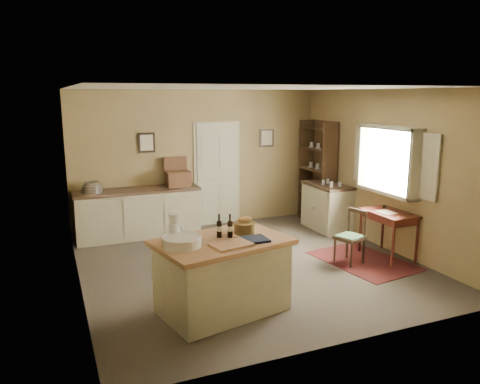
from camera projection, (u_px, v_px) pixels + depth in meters
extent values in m
plane|color=#494138|center=(250.00, 265.00, 7.27)|extent=(5.00, 5.00, 0.00)
cube|color=#977E50|center=(200.00, 159.00, 9.25)|extent=(5.00, 0.10, 2.70)
cube|color=#977E50|center=(350.00, 222.00, 4.73)|extent=(5.00, 0.10, 2.70)
cube|color=#977E50|center=(75.00, 194.00, 6.06)|extent=(0.10, 5.00, 2.70)
cube|color=#977E50|center=(386.00, 170.00, 7.93)|extent=(0.10, 5.00, 2.70)
plane|color=silver|center=(251.00, 88.00, 6.72)|extent=(5.00, 5.00, 0.00)
cube|color=beige|center=(217.00, 173.00, 9.42)|extent=(0.97, 0.06, 2.11)
cube|color=black|center=(147.00, 143.00, 8.77)|extent=(0.32, 0.02, 0.38)
cube|color=beige|center=(147.00, 143.00, 8.76)|extent=(0.24, 0.01, 0.30)
cube|color=black|center=(267.00, 138.00, 9.70)|extent=(0.32, 0.02, 0.38)
cube|color=beige|center=(267.00, 138.00, 9.69)|extent=(0.24, 0.01, 0.30)
cube|color=#C0BA9B|center=(386.00, 192.00, 7.77)|extent=(0.25, 1.32, 0.06)
cube|color=#C0BA9B|center=(390.00, 128.00, 7.55)|extent=(0.25, 1.32, 0.06)
cube|color=white|center=(394.00, 160.00, 7.71)|extent=(0.01, 1.20, 1.00)
cube|color=#C0BA9B|center=(430.00, 167.00, 6.95)|extent=(0.04, 0.35, 1.00)
cube|color=#C0BA9B|center=(362.00, 154.00, 8.43)|extent=(0.04, 0.35, 1.00)
cube|color=#C0BA9B|center=(222.00, 278.00, 5.68)|extent=(1.59, 1.18, 0.85)
cube|color=#A8754D|center=(222.00, 242.00, 5.59)|extent=(1.72, 1.31, 0.06)
cylinder|color=white|center=(182.00, 242.00, 5.33)|extent=(0.45, 0.45, 0.11)
cube|color=#A8754D|center=(231.00, 245.00, 5.35)|extent=(0.50, 0.40, 0.03)
cube|color=black|center=(252.00, 240.00, 5.54)|extent=(0.36, 0.29, 0.02)
cylinder|color=olive|center=(245.00, 228.00, 5.83)|extent=(0.27, 0.27, 0.14)
cylinder|color=black|center=(219.00, 226.00, 5.65)|extent=(0.06, 0.06, 0.29)
cylinder|color=black|center=(230.00, 226.00, 5.65)|extent=(0.06, 0.06, 0.29)
cube|color=#C0BA9B|center=(138.00, 214.00, 8.68)|extent=(2.24, 0.62, 0.85)
cube|color=#332319|center=(137.00, 191.00, 8.59)|extent=(2.28, 0.65, 0.05)
cube|color=#4A2D1B|center=(178.00, 179.00, 8.85)|extent=(0.45, 0.34, 0.28)
cylinder|color=#59544F|center=(92.00, 188.00, 8.27)|extent=(0.38, 0.38, 0.18)
cube|color=#441615|center=(363.00, 261.00, 7.47)|extent=(1.32, 1.74, 0.01)
cube|color=#34100A|center=(389.00, 213.00, 7.48)|extent=(0.54, 0.89, 0.03)
cube|color=#34100A|center=(389.00, 217.00, 7.50)|extent=(0.48, 0.83, 0.10)
cube|color=silver|center=(387.00, 212.00, 7.46)|extent=(0.22, 0.30, 0.01)
cylinder|color=black|center=(384.00, 207.00, 7.73)|extent=(0.05, 0.05, 0.05)
cylinder|color=#34100A|center=(393.00, 245.00, 7.11)|extent=(0.04, 0.04, 0.72)
cylinder|color=#34100A|center=(417.00, 242.00, 7.28)|extent=(0.04, 0.04, 0.72)
cylinder|color=#34100A|center=(360.00, 231.00, 7.84)|extent=(0.04, 0.04, 0.72)
cylinder|color=#34100A|center=(383.00, 228.00, 8.01)|extent=(0.04, 0.04, 0.72)
cube|color=#C0BA9B|center=(327.00, 208.00, 9.17)|extent=(0.56, 1.02, 0.85)
cube|color=#332319|center=(328.00, 185.00, 9.07)|extent=(0.59, 1.06, 0.05)
cylinder|color=silver|center=(331.00, 183.00, 8.91)|extent=(0.24, 0.24, 0.09)
cube|color=#301E13|center=(329.00, 176.00, 9.19)|extent=(0.35, 0.04, 2.09)
cube|color=#301E13|center=(306.00, 169.00, 10.00)|extent=(0.35, 0.04, 2.09)
cube|color=#301E13|center=(324.00, 172.00, 9.66)|extent=(0.02, 0.94, 2.09)
cube|color=#301E13|center=(316.00, 219.00, 9.80)|extent=(0.35, 0.90, 0.03)
cube|color=#301E13|center=(317.00, 194.00, 9.69)|extent=(0.35, 0.90, 0.03)
cube|color=#301E13|center=(317.00, 170.00, 9.58)|extent=(0.35, 0.90, 0.03)
cube|color=#301E13|center=(318.00, 149.00, 9.50)|extent=(0.35, 0.90, 0.03)
cube|color=#301E13|center=(319.00, 129.00, 9.41)|extent=(0.35, 0.90, 0.03)
cylinder|color=white|center=(318.00, 167.00, 9.57)|extent=(0.12, 0.12, 0.11)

